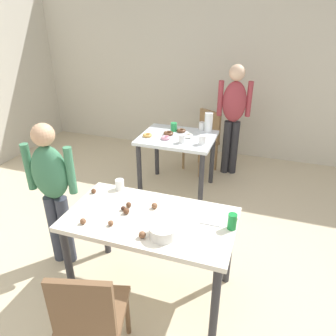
{
  "coord_description": "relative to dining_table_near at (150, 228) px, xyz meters",
  "views": [
    {
      "loc": [
        0.74,
        -1.81,
        2.18
      ],
      "look_at": [
        -0.08,
        0.59,
        0.9
      ],
      "focal_mm": 34.1,
      "sensor_mm": 36.0,
      "label": 1
    }
  ],
  "objects": [
    {
      "name": "fork_near",
      "position": [
        0.45,
        0.05,
        0.1
      ],
      "size": [
        0.17,
        0.02,
        0.01
      ],
      "primitive_type": "cube",
      "color": "silver",
      "rests_on": "dining_table_near"
    },
    {
      "name": "dining_table_near",
      "position": [
        0.0,
        0.0,
        0.0
      ],
      "size": [
        1.3,
        0.71,
        0.75
      ],
      "color": "silver",
      "rests_on": "ground_plane"
    },
    {
      "name": "cup_far_3",
      "position": [
        -0.08,
        2.04,
        0.15
      ],
      "size": [
        0.08,
        0.08,
        0.1
      ],
      "primitive_type": "cylinder",
      "color": "white",
      "rests_on": "dining_table_far"
    },
    {
      "name": "cup_near_0",
      "position": [
        -0.41,
        0.31,
        0.15
      ],
      "size": [
        0.08,
        0.08,
        0.09
      ],
      "primitive_type": "cylinder",
      "color": "white",
      "rests_on": "dining_table_near"
    },
    {
      "name": "cake_ball_8",
      "position": [
        0.62,
        0.16,
        0.12
      ],
      "size": [
        0.04,
        0.04,
        0.04
      ],
      "primitive_type": "sphere",
      "color": "brown",
      "rests_on": "dining_table_near"
    },
    {
      "name": "donut_far_0",
      "position": [
        -0.19,
        1.72,
        0.12
      ],
      "size": [
        0.14,
        0.14,
        0.04
      ],
      "primitive_type": "torus",
      "color": "white",
      "rests_on": "dining_table_far"
    },
    {
      "name": "cake_ball_0",
      "position": [
        -0.21,
        0.07,
        0.12
      ],
      "size": [
        0.04,
        0.04,
        0.04
      ],
      "primitive_type": "sphere",
      "color": "brown",
      "rests_on": "dining_table_near"
    },
    {
      "name": "cup_far_2",
      "position": [
        0.04,
        1.55,
        0.15
      ],
      "size": [
        0.08,
        0.08,
        0.11
      ],
      "primitive_type": "cylinder",
      "color": "white",
      "rests_on": "dining_table_far"
    },
    {
      "name": "donut_far_1",
      "position": [
        -0.31,
        1.87,
        0.12
      ],
      "size": [
        0.12,
        0.12,
        0.03
      ],
      "primitive_type": "torus",
      "color": "brown",
      "rests_on": "dining_table_far"
    },
    {
      "name": "dining_table_far",
      "position": [
        -0.31,
        1.71,
        -0.02
      ],
      "size": [
        0.91,
        0.74,
        0.75
      ],
      "color": "silver",
      "rests_on": "ground_plane"
    },
    {
      "name": "chair_near_table",
      "position": [
        -0.11,
        -0.73,
        -0.15
      ],
      "size": [
        0.49,
        0.49,
        0.87
      ],
      "color": "brown",
      "rests_on": "ground_plane"
    },
    {
      "name": "soda_can",
      "position": [
        0.61,
        0.06,
        0.16
      ],
      "size": [
        0.07,
        0.07,
        0.12
      ],
      "primitive_type": "cylinder",
      "color": "#198438",
      "rests_on": "dining_table_near"
    },
    {
      "name": "donut_far_2",
      "position": [
        -0.43,
        1.72,
        0.12
      ],
      "size": [
        0.13,
        0.13,
        0.04
      ],
      "primitive_type": "torus",
      "color": "brown",
      "rests_on": "dining_table_far"
    },
    {
      "name": "donut_far_3",
      "position": [
        -0.66,
        1.58,
        0.12
      ],
      "size": [
        0.11,
        0.11,
        0.03
      ],
      "primitive_type": "torus",
      "color": "gold",
      "rests_on": "dining_table_far"
    },
    {
      "name": "cup_far_1",
      "position": [
        -0.2,
        1.52,
        0.15
      ],
      "size": [
        0.08,
        0.08,
        0.1
      ],
      "primitive_type": "cylinder",
      "color": "white",
      "rests_on": "dining_table_far"
    },
    {
      "name": "cake_ball_4",
      "position": [
        -0.59,
        0.17,
        0.12
      ],
      "size": [
        0.04,
        0.04,
        0.04
      ],
      "primitive_type": "sphere",
      "color": "brown",
      "rests_on": "dining_table_near"
    },
    {
      "name": "person_adult_far",
      "position": [
        0.26,
        2.41,
        0.28
      ],
      "size": [
        0.45,
        0.26,
        1.54
      ],
      "color": "#28282D",
      "rests_on": "ground_plane"
    },
    {
      "name": "mixing_bowl",
      "position": [
        0.17,
        -0.18,
        0.14
      ],
      "size": [
        0.2,
        0.2,
        0.08
      ],
      "primitive_type": "cylinder",
      "color": "white",
      "rests_on": "dining_table_near"
    },
    {
      "name": "cake_ball_2",
      "position": [
        -0.19,
        -0.02,
        0.13
      ],
      "size": [
        0.05,
        0.05,
        0.05
      ],
      "primitive_type": "sphere",
      "color": "brown",
      "rests_on": "dining_table_near"
    },
    {
      "name": "cake_ball_3",
      "position": [
        0.04,
        -0.24,
        0.13
      ],
      "size": [
        0.05,
        0.05,
        0.05
      ],
      "primitive_type": "sphere",
      "color": "brown",
      "rests_on": "dining_table_near"
    },
    {
      "name": "wall_back",
      "position": [
        0.04,
        3.16,
        0.65
      ],
      "size": [
        6.4,
        0.1,
        2.6
      ],
      "primitive_type": "cube",
      "color": "beige",
      "rests_on": "ground_plane"
    },
    {
      "name": "cup_far_0",
      "position": [
        -0.41,
        1.87,
        0.16
      ],
      "size": [
        0.08,
        0.08,
        0.11
      ],
      "primitive_type": "cylinder",
      "color": "green",
      "rests_on": "dining_table_far"
    },
    {
      "name": "person_girl_near",
      "position": [
        -0.93,
        0.07,
        0.16
      ],
      "size": [
        0.46,
        0.24,
        1.38
      ],
      "color": "#383D4C",
      "rests_on": "ground_plane"
    },
    {
      "name": "chair_far_table",
      "position": [
        -0.12,
        2.42,
        -0.15
      ],
      "size": [
        0.55,
        0.55,
        0.87
      ],
      "color": "olive",
      "rests_on": "ground_plane"
    },
    {
      "name": "ground_plane",
      "position": [
        0.04,
        -0.04,
        -0.65
      ],
      "size": [
        6.4,
        6.4,
        0.0
      ],
      "primitive_type": "plane",
      "color": "beige"
    },
    {
      "name": "pitcher_far",
      "position": [
        0.01,
        2.0,
        0.22
      ],
      "size": [
        0.1,
        0.1,
        0.25
      ],
      "primitive_type": "cylinder",
      "color": "white",
      "rests_on": "dining_table_far"
    },
    {
      "name": "cake_ball_6",
      "position": [
        -0.44,
        -0.24,
        0.12
      ],
      "size": [
        0.04,
        0.04,
        0.04
      ],
      "primitive_type": "sphere",
      "color": "brown",
      "rests_on": "dining_table_near"
    },
    {
      "name": "cake_ball_7",
      "position": [
        -0.01,
        0.12,
        0.13
      ],
      "size": [
        0.05,
        0.05,
        0.05
      ],
      "primitive_type": "sphere",
      "color": "brown",
      "rests_on": "dining_table_near"
    },
    {
      "name": "donut_far_4",
      "position": [
        -0.42,
        1.57,
        0.12
      ],
      "size": [
        0.12,
        0.12,
        0.03
      ],
      "primitive_type": "torus",
      "color": "pink",
      "rests_on": "dining_table_far"
    },
    {
      "name": "cake_ball_1",
      "position": [
        -0.23,
        0.02,
        0.12
      ],
      "size": [
        0.04,
        0.04,
        0.04
      ],
      "primitive_type": "sphere",
      "color": "#3D2319",
      "rests_on": "dining_table_near"
    },
    {
      "name": "cake_ball_5",
      "position": [
        -0.23,
        -0.19,
        0.12
      ],
      "size": [
        0.04,
        0.04,
        0.04
      ],
      "primitive_type": "sphere",
      "color": "brown",
      "rests_on": "dining_table_near"
    }
  ]
}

